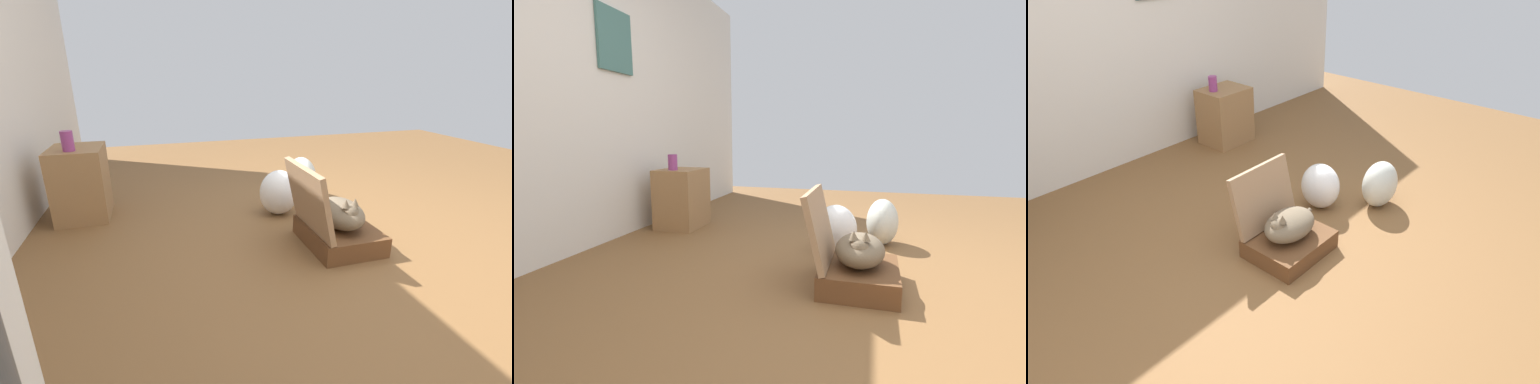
% 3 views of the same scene
% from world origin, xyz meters
% --- Properties ---
extents(ground_plane, '(7.68, 7.68, 0.00)m').
position_xyz_m(ground_plane, '(0.00, 0.00, 0.00)').
color(ground_plane, brown).
rests_on(ground_plane, ground).
extents(wall_back, '(6.40, 0.15, 2.60)m').
position_xyz_m(wall_back, '(0.00, 2.26, 1.30)').
color(wall_back, silver).
rests_on(wall_back, ground).
extents(suitcase_base, '(0.53, 0.44, 0.13)m').
position_xyz_m(suitcase_base, '(0.01, 0.14, 0.07)').
color(suitcase_base, brown).
rests_on(suitcase_base, ground).
extents(suitcase_lid, '(0.53, 0.14, 0.44)m').
position_xyz_m(suitcase_lid, '(0.01, 0.37, 0.35)').
color(suitcase_lid, '#9B7756').
rests_on(suitcase_lid, suitcase_base).
extents(cat, '(0.48, 0.28, 0.23)m').
position_xyz_m(cat, '(-0.00, 0.14, 0.23)').
color(cat, brown).
rests_on(cat, suitcase_base).
extents(plastic_bag_white, '(0.28, 0.32, 0.37)m').
position_xyz_m(plastic_bag_white, '(0.62, 0.34, 0.18)').
color(plastic_bag_white, white).
rests_on(plastic_bag_white, ground).
extents(plastic_bag_clear, '(0.34, 0.25, 0.37)m').
position_xyz_m(plastic_bag_clear, '(0.95, 0.00, 0.19)').
color(plastic_bag_clear, silver).
rests_on(plastic_bag_clear, ground).
extents(side_table, '(0.46, 0.38, 0.56)m').
position_xyz_m(side_table, '(1.02, 1.85, 0.28)').
color(side_table, olive).
rests_on(side_table, ground).
extents(vase_tall, '(0.08, 0.08, 0.15)m').
position_xyz_m(vase_tall, '(0.91, 1.87, 0.63)').
color(vase_tall, '#8C387A').
rests_on(vase_tall, side_table).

